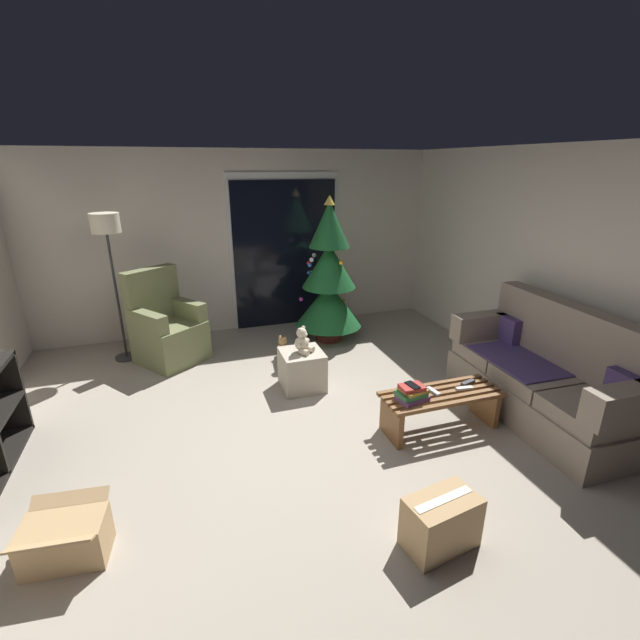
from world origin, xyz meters
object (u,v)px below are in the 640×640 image
object	(u,v)px
armchair	(167,329)
remote_graphite	(468,382)
cell_phone	(413,385)
christmas_tree	(329,279)
floor_lamp	(107,238)
remote_white	(464,388)
cardboard_box_open_near_shelf	(66,540)
cardboard_box_taped_mid_floor	(441,522)
coffee_table	(441,404)
couch	(546,377)
teddy_bear_honey_by_tree	(283,348)
ottoman	(302,370)
book_stack	(412,393)
remote_silver	(433,391)
teddy_bear_cream	(302,342)

from	to	relation	value
armchair	remote_graphite	bearing A→B (deg)	-40.67
remote_graphite	cell_phone	size ratio (longest dim) A/B	1.08
cell_phone	christmas_tree	bearing A→B (deg)	79.52
floor_lamp	remote_white	bearing A→B (deg)	-40.10
cell_phone	cardboard_box_open_near_shelf	world-z (taller)	cell_phone
floor_lamp	cardboard_box_taped_mid_floor	bearing A→B (deg)	-60.08
coffee_table	cell_phone	bearing A→B (deg)	-173.78
couch	teddy_bear_honey_by_tree	world-z (taller)	couch
cell_phone	couch	bearing A→B (deg)	-11.04
remote_white	christmas_tree	bearing A→B (deg)	18.62
coffee_table	couch	bearing A→B (deg)	-5.36
remote_white	cardboard_box_open_near_shelf	distance (m)	3.23
cell_phone	ottoman	xyz separation A→B (m)	(-0.65, 1.19, -0.31)
couch	remote_white	size ratio (longest dim) A/B	12.61
cardboard_box_taped_mid_floor	coffee_table	bearing A→B (deg)	57.40
coffee_table	armchair	distance (m)	3.33
book_stack	ottoman	distance (m)	1.37
teddy_bear_honey_by_tree	cardboard_box_open_near_shelf	xyz separation A→B (m)	(-1.98, -2.49, 0.02)
remote_graphite	ottoman	xyz separation A→B (m)	(-1.30, 1.08, -0.17)
book_stack	cardboard_box_open_near_shelf	xyz separation A→B (m)	(-2.63, -0.47, -0.29)
teddy_bear_honey_by_tree	floor_lamp	bearing A→B (deg)	162.56
cardboard_box_taped_mid_floor	cardboard_box_open_near_shelf	bearing A→B (deg)	164.30
remote_silver	teddy_bear_cream	world-z (taller)	teddy_bear_cream
armchair	ottoman	distance (m)	1.84
remote_silver	teddy_bear_honey_by_tree	world-z (taller)	remote_silver
couch	book_stack	bearing A→B (deg)	177.23
remote_graphite	teddy_bear_cream	world-z (taller)	teddy_bear_cream
ottoman	teddy_bear_cream	xyz separation A→B (m)	(0.01, -0.01, 0.33)
remote_graphite	couch	bearing A→B (deg)	-118.41
floor_lamp	teddy_bear_honey_by_tree	size ratio (longest dim) A/B	6.25
coffee_table	remote_silver	xyz separation A→B (m)	(-0.07, 0.03, 0.13)
cardboard_box_taped_mid_floor	cardboard_box_open_near_shelf	xyz separation A→B (m)	(-2.23, 0.63, -0.03)
remote_silver	cell_phone	xyz separation A→B (m)	(-0.26, -0.06, 0.14)
cell_phone	coffee_table	bearing A→B (deg)	-2.19
armchair	teddy_bear_cream	world-z (taller)	armchair
remote_white	book_stack	xyz separation A→B (m)	(-0.55, -0.02, 0.05)
remote_silver	cardboard_box_taped_mid_floor	xyz separation A→B (m)	(-0.65, -1.16, -0.21)
remote_graphite	cardboard_box_taped_mid_floor	bearing A→B (deg)	123.37
remote_white	cell_phone	xyz separation A→B (m)	(-0.55, -0.02, 0.14)
coffee_table	armchair	xyz separation A→B (m)	(-2.34, 2.36, 0.15)
remote_white	armchair	size ratio (longest dim) A/B	0.14
remote_white	cardboard_box_open_near_shelf	size ratio (longest dim) A/B	0.31
remote_white	remote_graphite	xyz separation A→B (m)	(0.10, 0.09, 0.00)
coffee_table	remote_graphite	distance (m)	0.36
ottoman	cardboard_box_taped_mid_floor	xyz separation A→B (m)	(0.25, -2.28, -0.03)
remote_silver	teddy_bear_honey_by_tree	distance (m)	2.18
remote_silver	ottoman	world-z (taller)	ottoman
remote_graphite	cardboard_box_taped_mid_floor	xyz separation A→B (m)	(-1.05, -1.20, -0.21)
cell_phone	christmas_tree	world-z (taller)	christmas_tree
couch	cardboard_box_taped_mid_floor	bearing A→B (deg)	-150.07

